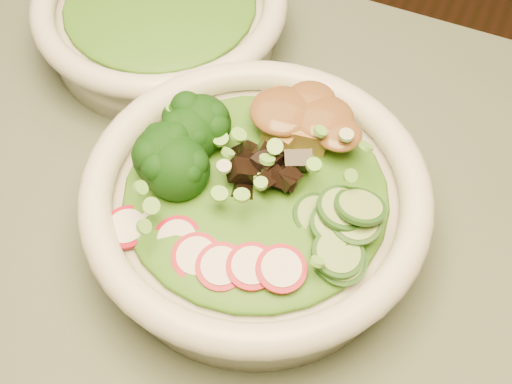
% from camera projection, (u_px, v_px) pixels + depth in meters
% --- Properties ---
extents(dining_table, '(1.20, 0.80, 0.75)m').
position_uv_depth(dining_table, '(88.00, 341.00, 0.63)').
color(dining_table, black).
rests_on(dining_table, ground).
extents(salad_bowl, '(0.26, 0.26, 0.07)m').
position_uv_depth(salad_bowl, '(256.00, 207.00, 0.54)').
color(salad_bowl, silver).
rests_on(salad_bowl, dining_table).
extents(side_bowl, '(0.23, 0.23, 0.06)m').
position_uv_depth(side_bowl, '(162.00, 18.00, 0.66)').
color(side_bowl, silver).
rests_on(side_bowl, dining_table).
extents(lettuce_bed, '(0.20, 0.20, 0.02)m').
position_uv_depth(lettuce_bed, '(256.00, 191.00, 0.52)').
color(lettuce_bed, '#2E6114').
rests_on(lettuce_bed, salad_bowl).
extents(side_lettuce, '(0.16, 0.16, 0.02)m').
position_uv_depth(side_lettuce, '(160.00, 2.00, 0.65)').
color(side_lettuce, '#2E6114').
rests_on(side_lettuce, side_bowl).
extents(broccoli_florets, '(0.08, 0.07, 0.04)m').
position_uv_depth(broccoli_florets, '(184.00, 148.00, 0.52)').
color(broccoli_florets, black).
rests_on(broccoli_florets, salad_bowl).
extents(radish_slices, '(0.11, 0.04, 0.02)m').
position_uv_depth(radish_slices, '(212.00, 256.00, 0.48)').
color(radish_slices, maroon).
rests_on(radish_slices, salad_bowl).
extents(cucumber_slices, '(0.07, 0.07, 0.03)m').
position_uv_depth(cucumber_slices, '(333.00, 221.00, 0.49)').
color(cucumber_slices, '#91C26B').
rests_on(cucumber_slices, salad_bowl).
extents(mushroom_heap, '(0.07, 0.07, 0.04)m').
position_uv_depth(mushroom_heap, '(264.00, 169.00, 0.51)').
color(mushroom_heap, black).
rests_on(mushroom_heap, salad_bowl).
extents(tofu_cubes, '(0.09, 0.06, 0.03)m').
position_uv_depth(tofu_cubes, '(298.00, 127.00, 0.54)').
color(tofu_cubes, '#A27A36').
rests_on(tofu_cubes, salad_bowl).
extents(peanut_sauce, '(0.07, 0.05, 0.02)m').
position_uv_depth(peanut_sauce, '(299.00, 116.00, 0.53)').
color(peanut_sauce, brown).
rests_on(peanut_sauce, tofu_cubes).
extents(scallion_garnish, '(0.18, 0.18, 0.02)m').
position_uv_depth(scallion_garnish, '(256.00, 173.00, 0.50)').
color(scallion_garnish, '#6BB941').
rests_on(scallion_garnish, salad_bowl).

